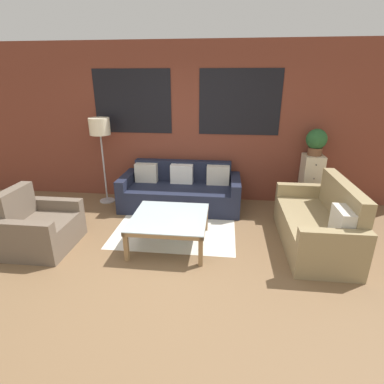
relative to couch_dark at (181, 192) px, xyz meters
name	(u,v)px	position (x,y,z in m)	size (l,w,h in m)	color
ground_plane	(160,269)	(0.03, -1.95, -0.28)	(16.00, 16.00, 0.00)	brown
wall_back_brick	(186,124)	(0.03, 0.49, 1.12)	(8.40, 0.09, 2.80)	brown
rug	(177,225)	(0.04, -0.75, -0.28)	(1.83, 1.70, 0.00)	silver
couch_dark	(181,192)	(0.00, 0.00, 0.00)	(2.09, 0.88, 0.78)	#1E2338
settee_vintage	(318,225)	(2.07, -1.14, 0.02)	(0.80, 1.70, 0.92)	#99845B
armchair_corner	(40,228)	(-1.70, -1.60, -0.01)	(0.80, 0.90, 0.84)	#6B5B4C
coffee_table	(169,220)	(0.04, -1.34, 0.09)	(1.02, 1.02, 0.43)	silver
floor_lamp	(100,131)	(-1.43, 0.08, 1.05)	(0.36, 0.36, 1.55)	#B2B2B7
drawer_cabinet	(310,182)	(2.28, 0.22, 0.20)	(0.33, 0.39, 0.96)	beige
potted_plant	(316,141)	(2.28, 0.22, 0.92)	(0.34, 0.34, 0.45)	brown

